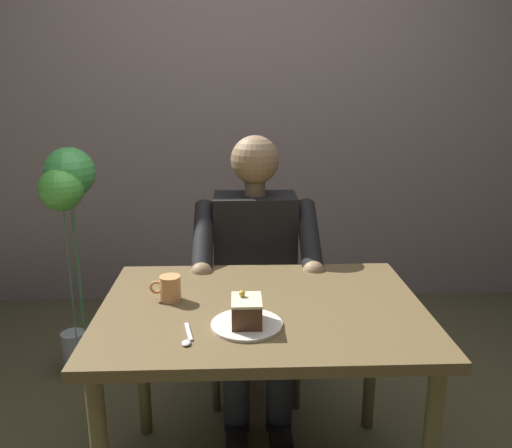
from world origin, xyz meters
name	(u,v)px	position (x,y,z in m)	size (l,w,h in m)	color
cafe_rear_panel	(248,70)	(0.00, -1.78, 1.50)	(6.40, 0.12, 3.00)	gray
dining_table	(262,329)	(0.00, 0.00, 0.64)	(1.06, 0.77, 0.72)	brown
chair	(254,286)	(0.00, -0.72, 0.49)	(0.42, 0.42, 0.89)	brown
seated_person	(256,271)	(0.00, -0.55, 0.63)	(0.53, 0.58, 1.21)	black
dessert_plate	(247,325)	(0.05, 0.15, 0.73)	(0.22, 0.22, 0.01)	silver
cake_slice	(247,311)	(0.05, 0.15, 0.77)	(0.09, 0.12, 0.10)	#52321E
coffee_cup	(170,288)	(0.31, -0.05, 0.77)	(0.11, 0.07, 0.09)	#E59A5E
dessert_spoon	(187,338)	(0.23, 0.22, 0.72)	(0.03, 0.14, 0.01)	silver
balloon_display	(68,195)	(0.87, -0.82, 0.92)	(0.26, 0.37, 1.15)	#B2C1C6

